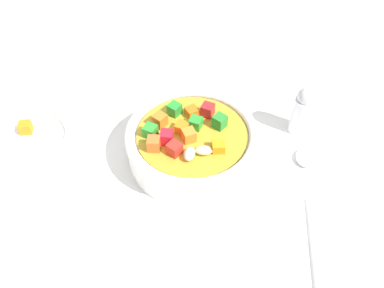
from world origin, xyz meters
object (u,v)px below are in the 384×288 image
object	(u,v)px
side_bowl_small	(31,145)
pepper_shaker	(302,111)
spoon	(309,198)
soup_bowl_main	(192,142)

from	to	relation	value
side_bowl_small	pepper_shaker	xyz separation A→B (cm)	(33.51, 17.94, 1.87)
spoon	pepper_shaker	world-z (taller)	pepper_shaker
side_bowl_small	pepper_shaker	distance (cm)	38.05
pepper_shaker	soup_bowl_main	bearing A→B (deg)	-141.07
soup_bowl_main	pepper_shaker	size ratio (longest dim) A/B	2.29
spoon	side_bowl_small	world-z (taller)	side_bowl_small
soup_bowl_main	spoon	bearing A→B (deg)	-5.82
side_bowl_small	pepper_shaker	bearing A→B (deg)	28.17
soup_bowl_main	pepper_shaker	bearing A→B (deg)	38.93
spoon	pepper_shaker	distance (cm)	13.03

